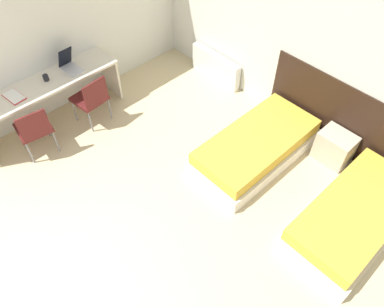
{
  "coord_description": "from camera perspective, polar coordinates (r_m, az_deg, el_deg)",
  "views": [
    {
      "loc": [
        2.28,
        0.24,
        4.13
      ],
      "look_at": [
        0.0,
        2.39,
        0.55
      ],
      "focal_mm": 35.0,
      "sensor_mm": 36.0,
      "label": 1
    }
  ],
  "objects": [
    {
      "name": "chair_near_notebook",
      "position": [
        5.62,
        -22.97,
        3.62
      ],
      "size": [
        0.5,
        0.5,
        0.84
      ],
      "rotation": [
        0.0,
        0.0,
        -0.14
      ],
      "color": "#511919",
      "rests_on": "ground_plane"
    },
    {
      "name": "mug",
      "position": [
        5.87,
        -21.38,
        10.71
      ],
      "size": [
        0.08,
        0.08,
        0.09
      ],
      "color": "black",
      "rests_on": "desk"
    },
    {
      "name": "laptop",
      "position": [
        5.96,
        -18.15,
        12.68
      ],
      "size": [
        0.36,
        0.24,
        0.34
      ],
      "rotation": [
        0.0,
        0.0,
        0.07
      ],
      "color": "silver",
      "rests_on": "desk"
    },
    {
      "name": "wall_left",
      "position": [
        5.95,
        -20.17,
        18.06
      ],
      "size": [
        0.05,
        5.35,
        2.7
      ],
      "color": "silver",
      "rests_on": "ground_plane"
    },
    {
      "name": "radiator",
      "position": [
        6.68,
        3.62,
        13.07
      ],
      "size": [
        1.04,
        0.12,
        0.48
      ],
      "color": "silver",
      "rests_on": "ground_plane"
    },
    {
      "name": "chair_near_laptop",
      "position": [
        5.84,
        -15.1,
        8.24
      ],
      "size": [
        0.49,
        0.49,
        0.84
      ],
      "rotation": [
        0.0,
        0.0,
        0.11
      ],
      "color": "#511919",
      "rests_on": "ground_plane"
    },
    {
      "name": "wall_back",
      "position": [
        5.48,
        15.91,
        16.43
      ],
      "size": [
        6.18,
        0.05,
        2.7
      ],
      "color": "silver",
      "rests_on": "ground_plane"
    },
    {
      "name": "bed_near_door",
      "position": [
        5.03,
        23.5,
        -8.71
      ],
      "size": [
        0.94,
        1.9,
        0.41
      ],
      "color": "silver",
      "rests_on": "ground_plane"
    },
    {
      "name": "open_notebook",
      "position": [
        5.76,
        -25.48,
        7.85
      ],
      "size": [
        0.35,
        0.23,
        0.02
      ],
      "rotation": [
        0.0,
        0.0,
        0.11
      ],
      "color": "#B21E1E",
      "rests_on": "desk"
    },
    {
      "name": "ground_plane",
      "position": [
        4.73,
        -23.0,
        -19.74
      ],
      "size": [
        20.0,
        20.0,
        0.0
      ],
      "primitive_type": "plane",
      "color": "beige"
    },
    {
      "name": "nightstand",
      "position": [
        5.63,
        20.9,
        0.9
      ],
      "size": [
        0.48,
        0.36,
        0.47
      ],
      "color": "beige",
      "rests_on": "ground_plane"
    },
    {
      "name": "bed_near_window",
      "position": [
        5.39,
        9.72,
        1.0
      ],
      "size": [
        0.94,
        1.9,
        0.41
      ],
      "color": "silver",
      "rests_on": "ground_plane"
    },
    {
      "name": "desk",
      "position": [
        5.95,
        -21.26,
        8.74
      ],
      "size": [
        0.57,
        2.19,
        0.77
      ],
      "color": "beige",
      "rests_on": "ground_plane"
    },
    {
      "name": "headboard_panel",
      "position": [
        5.57,
        22.9,
        4.15
      ],
      "size": [
        2.6,
        0.03,
        1.09
      ],
      "color": "black",
      "rests_on": "ground_plane"
    }
  ]
}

